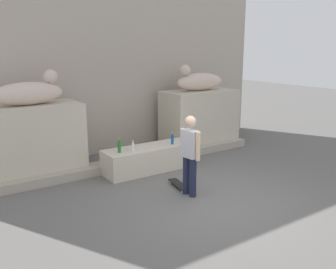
{
  "coord_description": "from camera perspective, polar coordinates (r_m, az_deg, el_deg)",
  "views": [
    {
      "loc": [
        -4.52,
        -5.29,
        3.03
      ],
      "look_at": [
        -0.05,
        1.32,
        1.1
      ],
      "focal_mm": 39.67,
      "sensor_mm": 36.0,
      "label": 1
    }
  ],
  "objects": [
    {
      "name": "skater",
      "position": [
        7.5,
        3.38,
        -2.74
      ],
      "size": [
        0.24,
        0.54,
        1.67
      ],
      "rotation": [
        0.0,
        0.0,
        4.84
      ],
      "color": "#1E233F",
      "rests_on": "ground_plane"
    },
    {
      "name": "stair_step",
      "position": [
        9.69,
        -4.55,
        -4.02
      ],
      "size": [
        7.21,
        0.5,
        0.21
      ],
      "primitive_type": "cube",
      "color": "#A9A08F",
      "rests_on": "ground_plane"
    },
    {
      "name": "facade_wall",
      "position": [
        10.87,
        -9.63,
        11.24
      ],
      "size": [
        10.32,
        0.6,
        5.24
      ],
      "primitive_type": "cube",
      "color": "#B4A898",
      "rests_on": "ground_plane"
    },
    {
      "name": "pedestal_right",
      "position": [
        11.34,
        4.82,
        2.47
      ],
      "size": [
        2.26,
        1.15,
        1.71
      ],
      "primitive_type": "cube",
      "color": "beige",
      "rests_on": "ground_plane"
    },
    {
      "name": "bottle_green",
      "position": [
        8.64,
        -7.49,
        -1.88
      ],
      "size": [
        0.08,
        0.08,
        0.33
      ],
      "color": "#1E722D",
      "rests_on": "ledge_block"
    },
    {
      "name": "bottle_clear",
      "position": [
        8.7,
        -5.4,
        -1.92
      ],
      "size": [
        0.07,
        0.07,
        0.27
      ],
      "color": "silver",
      "rests_on": "ledge_block"
    },
    {
      "name": "skateboard",
      "position": [
        8.16,
        1.76,
        -7.73
      ],
      "size": [
        0.34,
        0.82,
        0.08
      ],
      "rotation": [
        0.0,
        0.0,
        4.53
      ],
      "color": "black",
      "rests_on": "ground_plane"
    },
    {
      "name": "statue_reclining_left",
      "position": [
        8.97,
        -20.52,
        6.08
      ],
      "size": [
        1.63,
        0.66,
        0.78
      ],
      "rotation": [
        0.0,
        0.0,
        0.06
      ],
      "color": "beige",
      "rests_on": "pedestal_left"
    },
    {
      "name": "pedestal_left",
      "position": [
        9.16,
        -20.15,
        -1.01
      ],
      "size": [
        2.26,
        1.15,
        1.71
      ],
      "primitive_type": "cube",
      "color": "beige",
      "rests_on": "ground_plane"
    },
    {
      "name": "statue_reclining_right",
      "position": [
        11.16,
        4.79,
        8.19
      ],
      "size": [
        1.61,
        0.6,
        0.78
      ],
      "rotation": [
        0.0,
        0.0,
        3.12
      ],
      "color": "beige",
      "rests_on": "pedestal_right"
    },
    {
      "name": "ground_plane",
      "position": [
        7.59,
        6.01,
        -10.01
      ],
      "size": [
        40.0,
        40.0,
        0.0
      ],
      "primitive_type": "plane",
      "color": "#605E5B"
    },
    {
      "name": "ledge_block",
      "position": [
        9.19,
        -2.9,
        -3.7
      ],
      "size": [
        2.31,
        0.74,
        0.61
      ],
      "primitive_type": "cube",
      "color": "beige",
      "rests_on": "ground_plane"
    },
    {
      "name": "bottle_blue",
      "position": [
        9.28,
        0.67,
        -0.76
      ],
      "size": [
        0.07,
        0.07,
        0.3
      ],
      "color": "#194C99",
      "rests_on": "ledge_block"
    }
  ]
}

